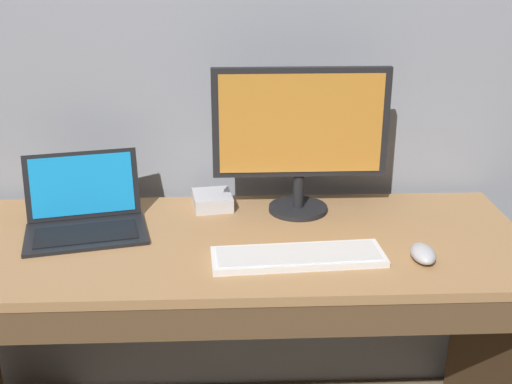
# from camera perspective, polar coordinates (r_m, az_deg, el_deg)

# --- Properties ---
(desk) EXTENTS (1.72, 0.66, 0.78)m
(desk) POSITION_cam_1_polar(r_m,az_deg,el_deg) (1.94, -2.77, -11.11)
(desk) COLOR #A87A4C
(desk) RESTS_ON ground
(laptop_black) EXTENTS (0.38, 0.34, 0.20)m
(laptop_black) POSITION_cam_1_polar(r_m,az_deg,el_deg) (1.94, -14.84, -1.76)
(laptop_black) COLOR black
(laptop_black) RESTS_ON desk
(external_monitor) EXTENTS (0.52, 0.18, 0.45)m
(external_monitor) POSITION_cam_1_polar(r_m,az_deg,el_deg) (1.92, 3.92, 5.17)
(external_monitor) COLOR black
(external_monitor) RESTS_ON desk
(wired_keyboard) EXTENTS (0.46, 0.17, 0.02)m
(wired_keyboard) POSITION_cam_1_polar(r_m,az_deg,el_deg) (1.71, 3.71, -5.69)
(wired_keyboard) COLOR white
(wired_keyboard) RESTS_ON desk
(computer_mouse) EXTENTS (0.06, 0.11, 0.04)m
(computer_mouse) POSITION_cam_1_polar(r_m,az_deg,el_deg) (1.75, 14.47, -5.27)
(computer_mouse) COLOR #B7B7BC
(computer_mouse) RESTS_ON desk
(external_drive_box) EXTENTS (0.13, 0.15, 0.04)m
(external_drive_box) POSITION_cam_1_polar(r_m,az_deg,el_deg) (2.04, -3.86, -0.73)
(external_drive_box) COLOR silver
(external_drive_box) RESTS_ON desk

